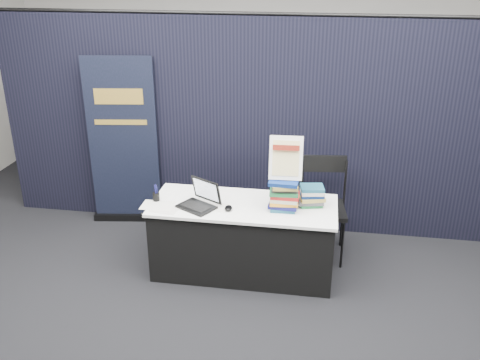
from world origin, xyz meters
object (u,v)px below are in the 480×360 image
info_sign (286,159)px  pullup_banner (124,152)px  display_table (244,238)px  laptop (197,200)px  book_stack_short (311,196)px  book_stack_tall (284,195)px  stacking_chair (322,204)px

info_sign → pullup_banner: (-1.94, 0.93, -0.38)m
display_table → info_sign: bearing=-3.6°
display_table → pullup_banner: size_ratio=0.91×
laptop → info_sign: info_sign is taller
display_table → book_stack_short: book_stack_short is taller
display_table → book_stack_tall: 0.66m
laptop → book_stack_short: bearing=40.1°
laptop → pullup_banner: (-1.11, 1.02, 0.06)m
display_table → laptop: size_ratio=4.28×
book_stack_tall → pullup_banner: 2.16m
laptop → book_stack_tall: 0.83m
book_stack_tall → info_sign: info_sign is taller
laptop → book_stack_tall: (0.83, 0.05, 0.09)m
display_table → pullup_banner: pullup_banner is taller
stacking_chair → book_stack_short: bearing=-112.3°
book_stack_short → info_sign: 0.49m
display_table → info_sign: (0.39, -0.03, 0.88)m
laptop → book_stack_short: laptop is taller
book_stack_short → stacking_chair: stacking_chair is taller
book_stack_tall → stacking_chair: size_ratio=0.29×
book_stack_tall → stacking_chair: bearing=56.2°
book_stack_short → info_sign: bearing=-155.9°
info_sign → stacking_chair: (0.36, 0.51, -0.67)m
info_sign → book_stack_tall: bearing=-92.8°
laptop → info_sign: 0.94m
display_table → book_stack_tall: bearing=-8.0°
pullup_banner → laptop: bearing=-50.6°
book_stack_short → pullup_banner: bearing=159.5°
stacking_chair → laptop: bearing=-159.9°
stacking_chair → pullup_banner: bearing=163.2°
laptop → pullup_banner: size_ratio=0.21×
display_table → pullup_banner: (-1.55, 0.91, 0.50)m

